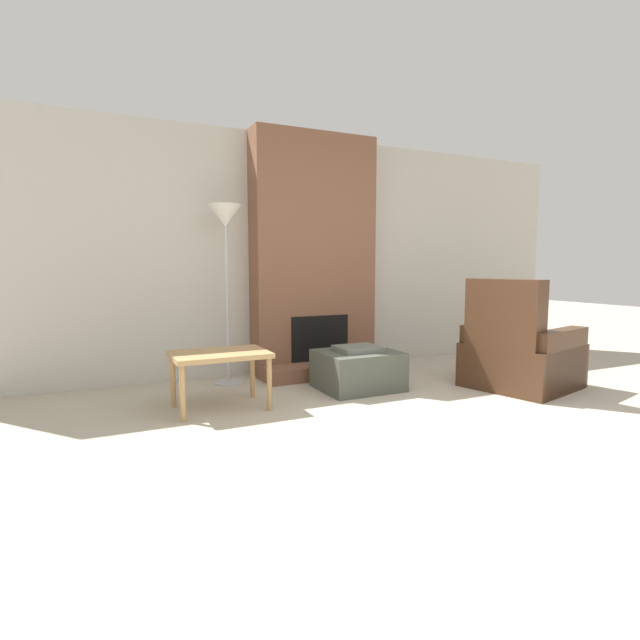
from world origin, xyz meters
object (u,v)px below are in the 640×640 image
armchair (518,357)px  floor_lamp_left (225,231)px  ottoman (358,369)px  side_table (220,359)px

armchair → floor_lamp_left: bearing=45.9°
armchair → ottoman: bearing=51.1°
ottoman → floor_lamp_left: 1.87m
ottoman → floor_lamp_left: bearing=144.3°
ottoman → armchair: armchair is taller
armchair → floor_lamp_left: size_ratio=0.62×
armchair → side_table: 2.83m
side_table → floor_lamp_left: floor_lamp_left is taller
ottoman → armchair: 1.55m
armchair → floor_lamp_left: floor_lamp_left is taller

